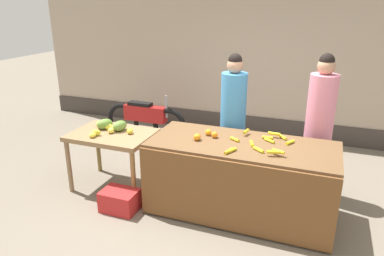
# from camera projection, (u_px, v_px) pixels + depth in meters

# --- Properties ---
(ground_plane) EXTENTS (24.00, 24.00, 0.00)m
(ground_plane) POSITION_uv_depth(u_px,v_px,m) (213.00, 205.00, 4.54)
(ground_plane) COLOR #756B5B
(market_wall_back) EXTENTS (9.20, 0.23, 3.19)m
(market_wall_back) POSITION_uv_depth(u_px,v_px,m) (262.00, 52.00, 6.50)
(market_wall_back) COLOR tan
(market_wall_back) RESTS_ON ground
(fruit_stall_counter) EXTENTS (2.16, 0.94, 0.90)m
(fruit_stall_counter) POSITION_uv_depth(u_px,v_px,m) (240.00, 179.00, 4.27)
(fruit_stall_counter) COLOR brown
(fruit_stall_counter) RESTS_ON ground
(side_table_wooden) EXTENTS (1.07, 0.76, 0.79)m
(side_table_wooden) POSITION_uv_depth(u_px,v_px,m) (112.00, 140.00, 4.78)
(side_table_wooden) COLOR olive
(side_table_wooden) RESTS_ON ground
(banana_bunch_pile) EXTENTS (0.73, 0.76, 0.07)m
(banana_bunch_pile) POSITION_uv_depth(u_px,v_px,m) (260.00, 143.00, 4.06)
(banana_bunch_pile) COLOR gold
(banana_bunch_pile) RESTS_ON fruit_stall_counter
(orange_pile) EXTENTS (0.25, 0.29, 0.08)m
(orange_pile) POSITION_uv_depth(u_px,v_px,m) (204.00, 135.00, 4.26)
(orange_pile) COLOR orange
(orange_pile) RESTS_ON fruit_stall_counter
(mango_papaya_pile) EXTENTS (0.65, 0.52, 0.14)m
(mango_papaya_pile) POSITION_uv_depth(u_px,v_px,m) (110.00, 126.00, 4.82)
(mango_papaya_pile) COLOR #DCD54B
(mango_papaya_pile) RESTS_ON side_table_wooden
(vendor_woman_blue_shirt) EXTENTS (0.34, 0.34, 1.81)m
(vendor_woman_blue_shirt) POSITION_uv_depth(u_px,v_px,m) (233.00, 121.00, 4.84)
(vendor_woman_blue_shirt) COLOR #33333D
(vendor_woman_blue_shirt) RESTS_ON ground
(vendor_woman_pink_shirt) EXTENTS (0.34, 0.34, 1.87)m
(vendor_woman_pink_shirt) POSITION_uv_depth(u_px,v_px,m) (319.00, 127.00, 4.50)
(vendor_woman_pink_shirt) COLOR #33333D
(vendor_woman_pink_shirt) RESTS_ON ground
(parked_motorcycle) EXTENTS (1.60, 0.18, 0.88)m
(parked_motorcycle) POSITION_uv_depth(u_px,v_px,m) (145.00, 119.00, 6.56)
(parked_motorcycle) COLOR black
(parked_motorcycle) RESTS_ON ground
(produce_crate) EXTENTS (0.44, 0.32, 0.26)m
(produce_crate) POSITION_uv_depth(u_px,v_px,m) (120.00, 200.00, 4.41)
(produce_crate) COLOR red
(produce_crate) RESTS_ON ground
(produce_sack) EXTENTS (0.44, 0.40, 0.44)m
(produce_sack) POSITION_uv_depth(u_px,v_px,m) (187.00, 160.00, 5.29)
(produce_sack) COLOR maroon
(produce_sack) RESTS_ON ground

